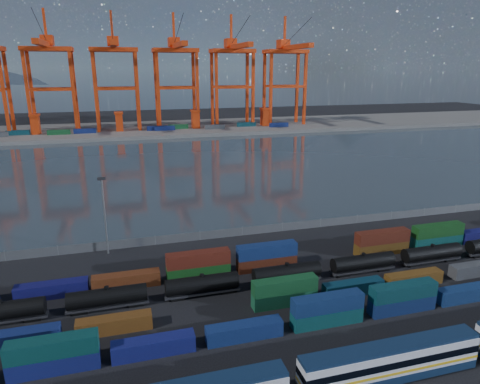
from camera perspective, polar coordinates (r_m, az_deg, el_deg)
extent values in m
plane|color=black|center=(76.37, 6.37, -13.37)|extent=(700.00, 700.00, 0.00)
plane|color=#2C373F|center=(172.35, -6.88, 3.50)|extent=(700.00, 700.00, 0.00)
cube|color=#514F4C|center=(274.87, -10.47, 8.30)|extent=(700.00, 70.00, 2.00)
cone|color=#1E2630|center=(1687.50, -8.82, 22.58)|extent=(1040.00, 1040.00, 460.00)
cone|color=#1E2630|center=(1781.77, 5.03, 21.06)|extent=(960.00, 960.00, 380.00)
cone|color=#1E2630|center=(1929.98, 15.33, 19.01)|extent=(840.00, 840.00, 300.00)
cube|color=silver|center=(59.76, 19.39, -20.44)|extent=(23.95, 2.87, 3.64)
cube|color=#0F213A|center=(60.90, 19.21, -21.90)|extent=(23.95, 2.93, 1.15)
cube|color=#0F213A|center=(58.59, 19.59, -18.81)|extent=(23.95, 2.59, 0.48)
cube|color=gold|center=(60.21, 19.32, -21.03)|extent=(23.97, 2.96, 0.34)
cube|color=black|center=(59.54, 19.43, -20.14)|extent=(23.97, 2.96, 0.96)
cube|color=black|center=(65.76, 25.57, -20.08)|extent=(2.87, 1.92, 0.67)
cube|color=navy|center=(63.58, -23.49, -20.19)|extent=(11.19, 2.28, 2.42)
cube|color=#0B3C3B|center=(62.23, -23.75, -18.38)|extent=(11.19, 2.28, 2.42)
cube|color=navy|center=(62.82, -11.43, -19.52)|extent=(11.19, 2.28, 2.42)
cube|color=navy|center=(64.60, 0.59, -18.03)|extent=(11.19, 2.28, 2.42)
cube|color=#0D4446|center=(68.87, 11.48, -16.02)|extent=(11.19, 2.28, 2.42)
cube|color=navy|center=(67.62, 11.60, -14.27)|extent=(11.19, 2.28, 2.42)
cube|color=navy|center=(75.28, 20.75, -13.82)|extent=(11.19, 2.28, 2.42)
cube|color=#0C393F|center=(74.14, 20.94, -12.19)|extent=(11.19, 2.28, 2.42)
cube|color=navy|center=(82.97, 27.99, -11.83)|extent=(11.19, 2.28, 2.42)
cube|color=navy|center=(70.31, -27.37, -16.98)|extent=(10.90, 2.22, 2.36)
cube|color=brown|center=(68.62, -16.39, -16.55)|extent=(10.90, 2.22, 2.36)
cube|color=#165535|center=(72.71, 5.94, -13.91)|extent=(10.90, 2.22, 2.36)
cube|color=#134923|center=(71.56, 5.99, -12.28)|extent=(10.90, 2.22, 2.36)
cube|color=#0B2C3E|center=(77.84, 14.83, -12.25)|extent=(10.90, 2.22, 2.36)
cube|color=brown|center=(84.31, 22.13, -10.65)|extent=(10.90, 2.22, 2.36)
cube|color=#3F4144|center=(93.06, 28.98, -8.97)|extent=(10.90, 2.22, 2.36)
cube|color=#100F4F|center=(81.16, -23.77, -11.84)|extent=(11.77, 2.39, 2.55)
cube|color=#5E2A12|center=(80.13, -14.91, -11.31)|extent=(11.77, 2.39, 2.55)
cube|color=#124616|center=(81.09, -5.54, -10.46)|extent=(11.77, 2.39, 2.55)
cube|color=#571C11|center=(79.98, -5.59, -8.83)|extent=(11.77, 2.39, 2.55)
cube|color=#4D1E0F|center=(84.18, 3.57, -9.36)|extent=(11.77, 2.39, 2.55)
cube|color=navy|center=(83.11, 3.61, -7.78)|extent=(11.77, 2.39, 2.55)
cube|color=#563711|center=(95.12, 18.32, -7.09)|extent=(11.77, 2.39, 2.55)
cube|color=#521C10|center=(94.18, 18.45, -5.66)|extent=(11.77, 2.39, 2.55)
cube|color=#0E4A49|center=(103.23, 24.73, -5.94)|extent=(11.77, 2.39, 2.55)
cube|color=#124717|center=(102.36, 24.90, -4.61)|extent=(11.77, 2.39, 2.55)
cylinder|color=black|center=(76.31, -29.29, -13.66)|extent=(12.46, 2.78, 2.78)
cube|color=black|center=(77.04, -29.13, -14.66)|extent=(12.94, 1.92, 0.38)
cube|color=black|center=(76.26, -25.84, -14.84)|extent=(2.40, 1.73, 0.58)
cylinder|color=black|center=(73.95, -17.27, -13.16)|extent=(12.46, 2.78, 2.78)
cylinder|color=black|center=(73.23, -17.37, -12.11)|extent=(0.77, 0.77, 0.48)
cube|color=black|center=(74.70, -17.17, -14.19)|extent=(12.94, 1.92, 0.38)
cube|color=black|center=(75.22, -20.53, -14.63)|extent=(2.40, 1.73, 0.58)
cube|color=black|center=(74.80, -13.74, -14.20)|extent=(2.40, 1.73, 0.58)
cylinder|color=black|center=(74.79, -5.08, -12.08)|extent=(12.46, 2.78, 2.78)
cylinder|color=black|center=(74.08, -5.11, -11.03)|extent=(0.77, 0.77, 0.48)
cube|color=black|center=(75.53, -5.05, -13.10)|extent=(12.94, 1.92, 0.38)
cube|color=black|center=(75.17, -8.36, -13.71)|extent=(2.40, 1.73, 0.58)
cube|color=black|center=(76.51, -1.78, -12.96)|extent=(2.40, 1.73, 0.58)
cylinder|color=black|center=(78.74, 6.26, -10.58)|extent=(12.46, 2.78, 2.78)
cylinder|color=black|center=(78.06, 6.29, -9.58)|extent=(0.77, 0.77, 0.48)
cube|color=black|center=(79.44, 6.22, -11.57)|extent=(12.94, 1.92, 0.38)
cube|color=black|center=(78.24, 3.21, -12.27)|extent=(2.40, 1.73, 0.58)
cube|color=black|center=(81.20, 9.09, -11.34)|extent=(2.40, 1.73, 0.58)
cylinder|color=black|center=(85.36, 16.07, -8.94)|extent=(12.46, 2.78, 2.78)
cylinder|color=black|center=(84.73, 16.15, -8.00)|extent=(0.77, 0.77, 0.48)
cube|color=black|center=(86.00, 15.99, -9.87)|extent=(12.94, 1.92, 0.38)
cube|color=black|center=(84.11, 13.42, -10.58)|extent=(2.40, 1.73, 0.58)
cube|color=black|center=(88.39, 18.38, -9.63)|extent=(2.40, 1.73, 0.58)
cylinder|color=black|center=(94.09, 24.19, -7.38)|extent=(12.46, 2.78, 2.78)
cylinder|color=black|center=(93.52, 24.30, -6.51)|extent=(0.77, 0.77, 0.48)
cube|color=black|center=(94.68, 24.09, -8.23)|extent=(12.94, 1.92, 0.38)
cube|color=black|center=(92.24, 21.97, -8.89)|extent=(2.40, 1.73, 0.58)
cube|color=black|center=(97.54, 26.03, -8.01)|extent=(2.40, 1.73, 0.58)
cube|color=black|center=(102.09, 28.94, -7.35)|extent=(2.40, 1.73, 0.58)
cube|color=#595B5E|center=(99.84, 0.32, -5.28)|extent=(160.00, 0.06, 2.00)
cylinder|color=slate|center=(99.28, -28.87, -7.47)|extent=(0.12, 0.12, 2.20)
cylinder|color=slate|center=(97.35, -23.11, -7.17)|extent=(0.12, 0.12, 2.20)
cylinder|color=slate|center=(96.43, -17.19, -6.78)|extent=(0.12, 0.12, 2.20)
cylinder|color=slate|center=(96.54, -11.23, -6.31)|extent=(0.12, 0.12, 2.20)
cylinder|color=slate|center=(97.67, -5.35, -5.79)|extent=(0.12, 0.12, 2.20)
cylinder|color=slate|center=(99.81, 0.32, -5.22)|extent=(0.12, 0.12, 2.20)
cylinder|color=slate|center=(102.87, 5.69, -4.64)|extent=(0.12, 0.12, 2.20)
cylinder|color=slate|center=(106.78, 10.70, -4.05)|extent=(0.12, 0.12, 2.20)
cylinder|color=slate|center=(111.46, 15.32, -3.49)|extent=(0.12, 0.12, 2.20)
cylinder|color=slate|center=(116.81, 19.54, -2.95)|extent=(0.12, 0.12, 2.20)
cylinder|color=slate|center=(122.74, 23.36, -2.45)|extent=(0.12, 0.12, 2.20)
cylinder|color=slate|center=(129.18, 26.82, -1.99)|extent=(0.12, 0.12, 2.20)
cylinder|color=slate|center=(92.14, -17.56, -3.29)|extent=(0.36, 0.36, 16.00)
cube|color=black|center=(89.82, -18.00, 1.71)|extent=(1.60, 0.40, 0.60)
cube|color=red|center=(266.44, -28.95, 11.28)|extent=(1.69, 1.69, 47.59)
cube|color=red|center=(278.83, -28.40, 11.49)|extent=(1.69, 1.69, 47.59)
cube|color=red|center=(264.16, -26.43, 11.58)|extent=(1.69, 1.69, 47.59)
cube|color=red|center=(276.66, -25.99, 11.77)|extent=(1.69, 1.69, 47.59)
cube|color=red|center=(261.16, -21.32, 12.11)|extent=(1.69, 1.69, 47.59)
cube|color=red|center=(273.79, -21.10, 12.27)|extent=(1.69, 1.69, 47.59)
cube|color=red|center=(262.29, -23.95, 12.37)|extent=(23.27, 1.48, 1.48)
cube|color=red|center=(274.87, -23.62, 12.52)|extent=(23.27, 1.48, 1.48)
cube|color=red|center=(268.53, -24.32, 16.99)|extent=(26.44, 14.81, 2.33)
cube|color=red|center=(256.04, -24.76, 17.52)|extent=(3.17, 50.76, 2.64)
cube|color=red|center=(272.94, -24.32, 17.96)|extent=(6.35, 8.46, 5.29)
cube|color=red|center=(271.39, -24.58, 19.64)|extent=(1.27, 1.27, 16.92)
cylinder|color=black|center=(253.99, -25.05, 19.20)|extent=(0.25, 43.53, 14.36)
cube|color=red|center=(260.42, -18.70, 12.35)|extent=(1.69, 1.69, 47.59)
cube|color=red|center=(273.08, -18.60, 12.50)|extent=(1.69, 1.69, 47.59)
cube|color=red|center=(260.51, -13.47, 12.75)|extent=(1.69, 1.69, 47.59)
cube|color=red|center=(273.17, -13.61, 12.88)|extent=(1.69, 1.69, 47.59)
cube|color=red|center=(260.09, -16.12, 13.08)|extent=(23.27, 1.48, 1.48)
cube|color=red|center=(272.77, -16.14, 13.20)|extent=(23.27, 1.48, 1.48)
cube|color=red|center=(266.37, -16.51, 17.74)|extent=(26.44, 14.81, 2.33)
cube|color=red|center=(253.78, -16.55, 18.32)|extent=(3.17, 50.76, 2.64)
cube|color=red|center=(270.82, -16.60, 18.71)|extent=(6.35, 8.46, 5.29)
cube|color=red|center=(269.26, -16.74, 20.41)|extent=(1.27, 1.27, 16.92)
cylinder|color=black|center=(251.72, -16.69, 20.03)|extent=(0.25, 43.53, 14.36)
cube|color=red|center=(261.34, -10.84, 12.91)|extent=(1.69, 1.69, 47.59)
cube|color=red|center=(273.96, -11.10, 13.03)|extent=(1.69, 1.69, 47.59)
cube|color=red|center=(264.53, -5.68, 13.15)|extent=(1.69, 1.69, 47.59)
cube|color=red|center=(277.01, -6.18, 13.27)|extent=(1.69, 1.69, 47.59)
cube|color=red|center=(262.57, -8.27, 13.56)|extent=(23.27, 1.48, 1.48)
cube|color=red|center=(275.14, -8.65, 13.66)|extent=(23.27, 1.48, 1.48)
cube|color=red|center=(268.80, -8.66, 18.17)|extent=(26.44, 14.81, 2.33)
cube|color=red|center=(256.33, -8.28, 18.76)|extent=(3.17, 50.76, 2.64)
cube|color=red|center=(273.20, -8.83, 19.13)|extent=(6.35, 8.46, 5.29)
cube|color=red|center=(271.66, -8.84, 20.83)|extent=(1.27, 1.27, 16.92)
cylinder|color=black|center=(254.28, -8.27, 20.46)|extent=(0.25, 43.53, 14.36)
cube|color=red|center=(266.90, -3.14, 13.23)|extent=(1.69, 1.69, 47.59)
cube|color=red|center=(279.27, -3.74, 13.35)|extent=(1.69, 1.69, 47.59)
cube|color=red|center=(273.02, 1.76, 13.31)|extent=(1.69, 1.69, 47.59)
cube|color=red|center=(285.13, 0.96, 13.44)|extent=(1.69, 1.69, 47.59)
cube|color=red|center=(269.61, -0.67, 13.78)|extent=(23.27, 1.48, 1.48)
cube|color=red|center=(281.87, -1.37, 13.89)|extent=(23.27, 1.48, 1.48)
cube|color=red|center=(275.68, -1.05, 18.29)|extent=(26.44, 14.81, 2.33)
cube|color=red|center=(263.54, -0.30, 18.85)|extent=(3.17, 50.76, 2.64)
cube|color=red|center=(279.98, -1.29, 19.23)|extent=(6.35, 8.46, 5.29)
cube|color=red|center=(278.47, -1.18, 20.88)|extent=(1.27, 1.27, 16.92)
cylinder|color=black|center=(261.55, -0.14, 20.49)|extent=(0.25, 43.53, 14.36)
cube|color=red|center=(276.80, 4.13, 13.32)|extent=(1.69, 1.69, 47.59)
cube|color=red|center=(288.75, 3.25, 13.45)|extent=(1.69, 1.69, 47.59)
cube|color=red|center=(285.57, 8.65, 13.27)|extent=(1.69, 1.69, 47.59)
cube|color=red|center=(297.17, 7.62, 13.41)|extent=(1.69, 1.69, 47.59)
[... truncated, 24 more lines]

